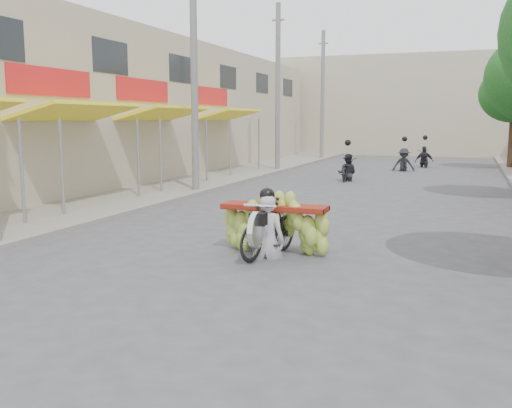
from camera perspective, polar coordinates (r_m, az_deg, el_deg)
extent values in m
plane|color=#4E4E53|center=(7.05, -10.06, -12.68)|extent=(120.00, 120.00, 0.00)
cube|color=gray|center=(23.24, -6.27, 2.31)|extent=(4.00, 60.00, 0.12)
cube|color=#B6AB90|center=(24.95, -17.90, 9.14)|extent=(8.00, 40.00, 6.00)
cylinder|color=slate|center=(14.29, -22.37, 2.80)|extent=(0.08, 0.08, 2.55)
cube|color=yellow|center=(17.22, -17.40, 8.82)|extent=(1.77, 4.00, 0.53)
cylinder|color=slate|center=(15.35, -18.84, 3.33)|extent=(0.08, 0.08, 2.55)
cylinder|color=slate|center=(18.27, -11.70, 4.35)|extent=(0.08, 0.08, 2.55)
cube|color=red|center=(17.80, -19.81, 11.43)|extent=(0.10, 3.50, 0.80)
cube|color=yellow|center=(21.40, -9.11, 8.95)|extent=(1.77, 4.00, 0.53)
cylinder|color=slate|center=(19.47, -9.51, 4.65)|extent=(0.08, 0.08, 2.55)
cylinder|color=slate|center=(22.65, -4.96, 5.26)|extent=(0.08, 0.08, 2.55)
cube|color=red|center=(21.87, -11.21, 11.11)|extent=(0.10, 3.50, 0.80)
cube|color=yellow|center=(26.79, -2.72, 8.92)|extent=(1.77, 4.00, 0.53)
cylinder|color=slate|center=(24.84, -2.58, 5.56)|extent=(0.08, 0.08, 2.55)
cylinder|color=slate|center=(28.19, 0.28, 5.91)|extent=(0.08, 0.08, 2.55)
cube|color=red|center=(27.17, -4.47, 10.69)|extent=(0.10, 3.50, 0.80)
cube|color=#1E2328|center=(20.28, -14.38, 14.07)|extent=(0.08, 2.00, 1.10)
cube|color=#1E2328|center=(24.55, -7.56, 13.23)|extent=(0.08, 2.00, 1.10)
cube|color=#1E2328|center=(29.05, -2.84, 12.54)|extent=(0.08, 2.00, 1.10)
cube|color=#1E2328|center=(33.70, 0.59, 11.98)|extent=(0.08, 2.00, 1.10)
cube|color=#1E2328|center=(38.43, 3.17, 11.53)|extent=(0.08, 2.00, 1.10)
cube|color=#B6AB90|center=(43.79, 16.18, 9.40)|extent=(20.00, 6.00, 7.00)
cylinder|color=slate|center=(19.76, -6.20, 12.68)|extent=(0.24, 0.24, 8.00)
cylinder|color=slate|center=(28.09, 2.19, 11.46)|extent=(0.24, 0.24, 8.00)
cube|color=slate|center=(28.44, 2.23, 17.91)|extent=(0.60, 0.08, 0.08)
cylinder|color=slate|center=(36.74, 6.66, 10.70)|extent=(0.24, 0.24, 8.00)
cube|color=slate|center=(37.01, 6.75, 15.65)|extent=(0.60, 0.08, 0.08)
cylinder|color=#3A2719|center=(31.72, 24.17, 6.05)|extent=(0.28, 0.28, 3.20)
imported|color=black|center=(10.53, 1.26, -2.40)|extent=(0.96, 1.92, 1.09)
cylinder|color=silver|center=(9.91, 0.03, -2.63)|extent=(0.10, 0.66, 0.66)
cube|color=black|center=(9.97, 0.23, -1.51)|extent=(0.28, 0.22, 0.22)
cylinder|color=silver|center=(10.03, 0.42, -0.18)|extent=(0.60, 0.05, 0.05)
cube|color=maroon|center=(10.80, 1.87, -0.32)|extent=(2.02, 0.55, 0.10)
imported|color=silver|center=(10.38, 1.18, 1.07)|extent=(0.64, 0.48, 1.78)
sphere|color=black|center=(10.27, 1.14, 5.82)|extent=(0.28, 0.28, 0.28)
imported|color=black|center=(23.91, 9.11, 3.39)|extent=(0.63, 1.64, 0.92)
imported|color=#232229|center=(23.86, 9.15, 4.98)|extent=(0.80, 0.49, 1.65)
sphere|color=black|center=(23.84, 9.17, 6.07)|extent=(0.26, 0.26, 0.26)
imported|color=black|center=(29.07, 14.55, 4.06)|extent=(0.75, 1.54, 0.87)
imported|color=#232229|center=(29.03, 14.61, 5.42)|extent=(1.15, 0.78, 1.65)
sphere|color=black|center=(29.01, 14.64, 6.31)|extent=(0.26, 0.26, 0.26)
imported|color=black|center=(31.68, 16.48, 4.33)|extent=(0.96, 1.66, 0.88)
imported|color=#232229|center=(31.65, 16.53, 5.57)|extent=(1.08, 0.78, 1.65)
sphere|color=black|center=(31.63, 16.56, 6.39)|extent=(0.26, 0.26, 0.26)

